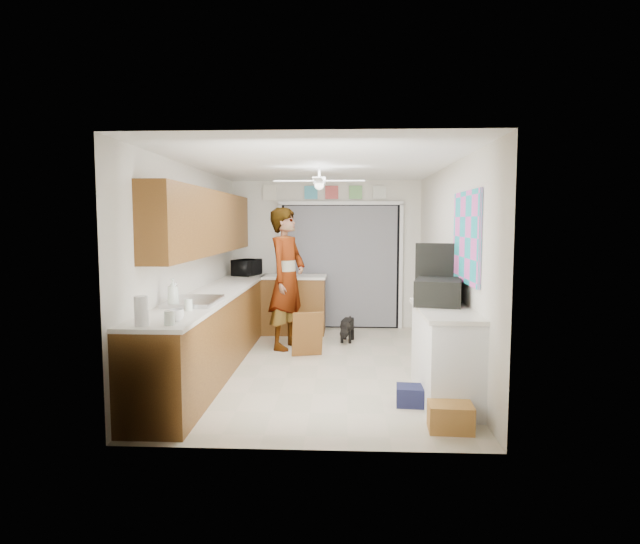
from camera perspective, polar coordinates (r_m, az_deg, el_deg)
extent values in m
plane|color=#B9AF95|center=(6.84, -0.16, -9.96)|extent=(5.00, 5.00, 0.00)
plane|color=white|center=(6.63, -0.17, 11.36)|extent=(5.00, 5.00, 0.00)
plane|color=silver|center=(9.11, 0.62, 1.87)|extent=(3.20, 0.00, 3.20)
plane|color=silver|center=(4.14, -1.89, -2.40)|extent=(3.20, 0.00, 3.20)
plane|color=silver|center=(6.89, -13.58, 0.57)|extent=(0.00, 5.00, 5.00)
plane|color=silver|center=(6.73, 13.57, 0.47)|extent=(0.00, 5.00, 5.00)
cube|color=brown|center=(6.92, -11.04, -6.04)|extent=(0.60, 4.80, 0.90)
cube|color=white|center=(6.84, -11.03, -2.19)|extent=(0.62, 4.80, 0.04)
cube|color=brown|center=(7.01, -11.96, 5.19)|extent=(0.32, 4.00, 0.80)
cube|color=silver|center=(5.88, -13.34, -3.12)|extent=(0.50, 0.76, 0.06)
cylinder|color=silver|center=(5.92, -15.13, -2.17)|extent=(0.03, 0.03, 0.22)
cube|color=brown|center=(8.73, -2.79, -3.57)|extent=(1.00, 0.60, 0.90)
cube|color=white|center=(8.67, -2.80, -0.50)|extent=(1.04, 0.64, 0.04)
cube|color=black|center=(9.09, 2.19, 0.59)|extent=(2.00, 0.06, 2.10)
cube|color=gray|center=(9.05, 2.19, 0.57)|extent=(1.90, 0.03, 2.05)
cube|color=white|center=(9.13, -4.23, 0.60)|extent=(0.06, 0.04, 2.10)
cube|color=white|center=(9.11, 8.62, 0.54)|extent=(0.06, 0.04, 2.10)
cube|color=white|center=(9.03, 2.21, 7.36)|extent=(2.10, 0.04, 0.06)
cube|color=#47A2BD|center=(9.09, -0.97, 8.48)|extent=(0.22, 0.02, 0.22)
cube|color=#BE4847|center=(9.07, 1.26, 8.49)|extent=(0.22, 0.02, 0.22)
cube|color=#72B366|center=(9.07, 3.81, 8.48)|extent=(0.22, 0.02, 0.22)
cube|color=silver|center=(9.09, 6.36, 8.45)|extent=(0.22, 0.02, 0.22)
cube|color=silver|center=(9.16, -5.39, 8.44)|extent=(0.22, 0.02, 0.26)
cube|color=white|center=(5.65, 13.18, -8.69)|extent=(0.50, 1.40, 0.90)
cube|color=white|center=(5.55, 13.18, -3.98)|extent=(0.54, 1.44, 0.04)
cube|color=#ED57C2|center=(5.73, 15.34, 3.60)|extent=(0.03, 1.15, 0.95)
cube|color=white|center=(6.81, -0.08, 9.68)|extent=(1.14, 1.14, 0.24)
imported|color=black|center=(8.73, -7.82, 0.48)|extent=(0.46, 0.55, 0.26)
imported|color=silver|center=(5.59, -15.40, -2.17)|extent=(0.12, 0.12, 0.31)
imported|color=white|center=(4.85, -15.09, -4.48)|extent=(0.17, 0.17, 0.11)
cylinder|color=silver|center=(4.69, -15.77, -4.75)|extent=(0.11, 0.11, 0.12)
cylinder|color=silver|center=(5.41, -13.85, -3.41)|extent=(0.10, 0.10, 0.12)
cylinder|color=white|center=(4.72, -18.52, -3.98)|extent=(0.12, 0.12, 0.25)
cube|color=black|center=(5.79, 12.53, -2.04)|extent=(0.59, 0.71, 0.27)
cube|color=yellow|center=(5.81, 12.51, -3.12)|extent=(0.56, 0.66, 0.02)
cube|color=black|center=(6.05, 12.11, 0.66)|extent=(0.42, 0.12, 0.50)
cube|color=#B37F38|center=(4.94, 13.74, -14.81)|extent=(0.39, 0.30, 0.24)
cube|color=#151735|center=(5.50, 9.82, -12.87)|extent=(0.33, 0.29, 0.19)
cube|color=brown|center=(7.20, -1.34, -6.64)|extent=(0.44, 0.26, 0.61)
imported|color=white|center=(7.61, -3.55, -0.69)|extent=(0.72, 0.86, 2.01)
cube|color=black|center=(8.15, 2.94, -6.08)|extent=(0.29, 0.52, 0.38)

